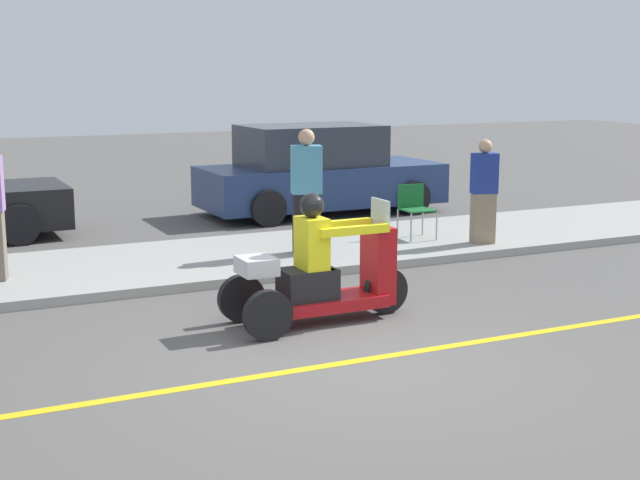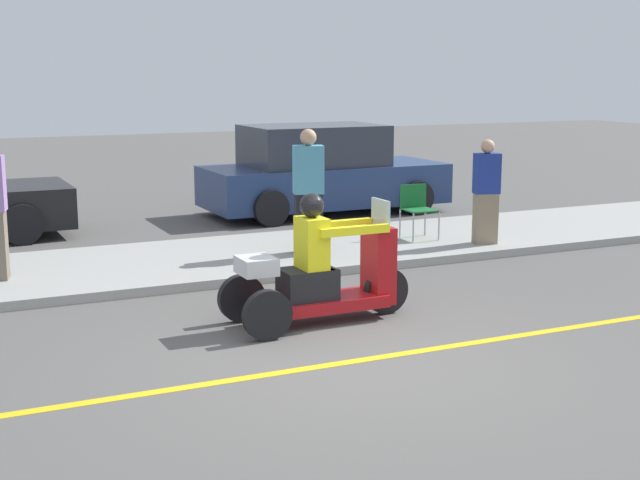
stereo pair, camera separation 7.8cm
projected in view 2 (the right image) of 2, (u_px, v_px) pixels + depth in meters
ground_plane at (351, 362)px, 8.32m from camera, size 60.00×60.00×0.00m
lane_stripe at (380, 357)px, 8.45m from camera, size 24.00×0.12×0.01m
sidewalk_strip at (200, 261)px, 12.40m from camera, size 28.00×2.80×0.12m
motorcycle_trike at (322, 277)px, 9.56m from camera, size 2.10×0.85×1.41m
spectator_far_back at (308, 194)px, 12.51m from camera, size 0.47×0.36×1.76m
spectator_by_tree at (486, 194)px, 13.22m from camera, size 0.42×0.32×1.56m
folding_chair_set_back at (417, 205)px, 13.70m from camera, size 0.49×0.49×0.82m
parked_car_lot_right at (321, 172)px, 16.75m from camera, size 4.54×2.05×1.67m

